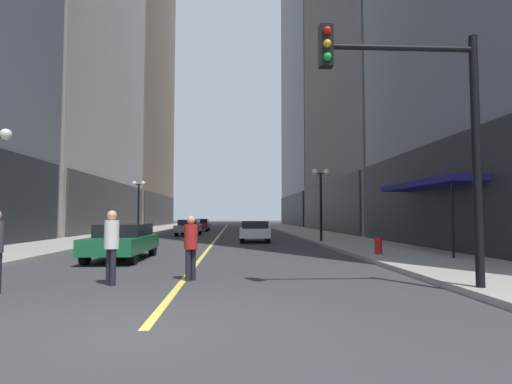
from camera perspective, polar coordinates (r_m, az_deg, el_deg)
ground_plane at (r=40.99m, az=-4.86°, el=-5.64°), size 200.00×200.00×0.00m
sidewalk_left at (r=42.07m, az=-16.21°, el=-5.36°), size 4.50×78.00×0.15m
sidewalk_right at (r=41.56m, az=6.64°, el=-5.50°), size 4.50×78.00×0.15m
lane_centre_stripe at (r=40.99m, az=-4.86°, el=-5.64°), size 0.16×70.00×0.01m
building_right_far at (r=74.87m, az=9.74°, el=21.99°), size 12.28×26.00×67.46m
storefront_awning_right at (r=19.25m, az=22.87°, el=0.94°), size 1.60×6.88×3.12m
car_green at (r=16.08m, az=-18.13°, el=-6.46°), size 1.85×4.56×1.32m
car_white at (r=25.60m, az=-0.15°, el=-5.42°), size 1.99×4.18×1.32m
car_grey at (r=34.80m, az=-9.39°, el=-4.83°), size 1.90×4.65×1.32m
car_maroon at (r=44.32m, az=-7.85°, el=-4.52°), size 1.94×4.57×1.32m
pedestrian_in_red_jacket at (r=10.50m, az=-9.13°, el=-7.05°), size 0.48×0.48×1.64m
pedestrian_in_white_shirt at (r=10.27m, az=-19.61°, el=-6.53°), size 0.48×0.48×1.76m
traffic_light_near_right at (r=9.44m, az=22.89°, el=9.81°), size 3.43×0.35×5.65m
street_lamp_left_far at (r=33.89m, az=-16.15°, el=-0.49°), size 1.06×0.36×4.43m
street_lamp_right_mid at (r=24.39m, az=9.07°, el=0.49°), size 1.06×0.36×4.43m
fire_hydrant_right at (r=16.68m, az=16.78°, el=-7.46°), size 0.28×0.28×0.80m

